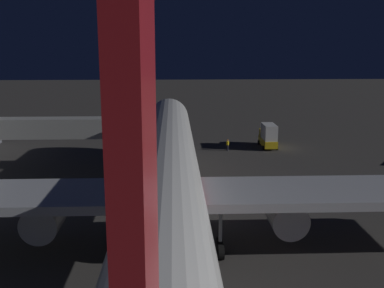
# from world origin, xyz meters

# --- Properties ---
(ground_plane) EXTENTS (320.00, 320.00, 0.00)m
(ground_plane) POSITION_xyz_m (0.00, 0.00, 0.00)
(ground_plane) COLOR #383533
(airliner_at_gate) EXTENTS (57.29, 68.16, 20.21)m
(airliner_at_gate) POSITION_xyz_m (0.00, 13.14, 5.58)
(airliner_at_gate) COLOR silver
(airliner_at_gate) RESTS_ON ground_plane
(jet_bridge) EXTENTS (24.44, 3.40, 7.21)m
(jet_bridge) POSITION_xyz_m (12.97, -10.33, 5.68)
(jet_bridge) COLOR #9E9E99
(jet_bridge) RESTS_ON ground_plane
(ops_van) EXTENTS (2.36, 5.85, 3.82)m
(ops_van) POSITION_xyz_m (-15.58, -22.97, 1.91)
(ops_van) COLOR yellow
(ops_van) RESTS_ON ground_plane
(ground_crew_near_nose_gear) EXTENTS (0.40, 0.40, 1.75)m
(ground_crew_near_nose_gear) POSITION_xyz_m (-8.93, -21.03, 0.96)
(ground_crew_near_nose_gear) COLOR black
(ground_crew_near_nose_gear) RESTS_ON ground_plane
(traffic_cone_nose_port) EXTENTS (0.36, 0.36, 0.55)m
(traffic_cone_nose_port) POSITION_xyz_m (-2.20, -20.10, 0.28)
(traffic_cone_nose_port) COLOR orange
(traffic_cone_nose_port) RESTS_ON ground_plane
(traffic_cone_nose_starboard) EXTENTS (0.36, 0.36, 0.55)m
(traffic_cone_nose_starboard) POSITION_xyz_m (2.20, -20.10, 0.28)
(traffic_cone_nose_starboard) COLOR orange
(traffic_cone_nose_starboard) RESTS_ON ground_plane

